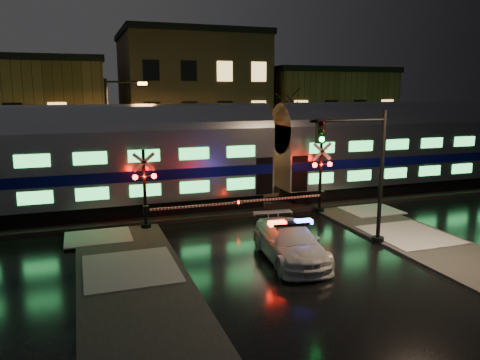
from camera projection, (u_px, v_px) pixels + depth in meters
name	position (u px, v px, depth m)	size (l,w,h in m)	color
ground	(259.00, 233.00, 22.91)	(120.00, 120.00, 0.00)	black
ballast	(228.00, 207.00, 27.52)	(90.00, 4.20, 0.24)	black
sidewalk_left	(141.00, 303.00, 15.23)	(4.00, 20.00, 0.12)	#2D2D2D
sidewalk_right	(457.00, 257.00, 19.43)	(4.00, 20.00, 0.12)	#2D2D2D
building_left	(13.00, 120.00, 38.26)	(14.00, 10.00, 9.00)	brown
building_mid	(191.00, 103.00, 43.33)	(12.00, 11.00, 11.50)	brown
building_right	(318.00, 117.00, 47.34)	(12.00, 10.00, 8.50)	brown
train	(272.00, 150.00, 27.79)	(51.00, 3.12, 5.92)	black
police_car	(290.00, 242.00, 19.15)	(2.64, 5.40, 1.68)	silver
crossing_signal_right	(315.00, 184.00, 26.10)	(5.91, 0.66, 4.18)	black
crossing_signal_left	(152.00, 197.00, 23.18)	(5.72, 0.65, 4.05)	black
traffic_light	(364.00, 176.00, 20.42)	(3.90, 0.70, 6.03)	black
streetlight	(113.00, 132.00, 28.46)	(2.53, 0.26, 7.56)	black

